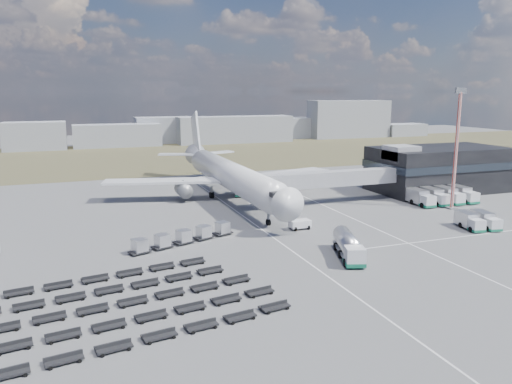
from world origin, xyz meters
name	(u,v)px	position (x,y,z in m)	size (l,w,h in m)	color
ground	(290,240)	(0.00, 0.00, 0.00)	(420.00, 420.00, 0.00)	#565659
grass_strip	(164,155)	(0.00, 110.00, 0.01)	(420.00, 90.00, 0.01)	brown
lane_markings	(336,229)	(9.77, 3.00, 0.01)	(47.12, 110.00, 0.01)	silver
terminal	(438,168)	(47.77, 23.96, 5.25)	(30.40, 16.40, 11.00)	black
jet_bridge	(321,180)	(15.90, 20.42, 5.05)	(30.30, 3.80, 7.05)	#939399
airliner	(228,174)	(0.00, 32.38, 5.29)	(51.59, 64.53, 17.62)	silver
skyline	(141,130)	(-2.48, 150.93, 6.06)	(301.70, 24.40, 18.17)	gray
fuel_tanker	(349,246)	(4.09, -10.56, 1.64)	(5.66, 10.45, 3.29)	silver
pushback_tug	(300,225)	(4.00, 4.92, 0.77)	(3.44, 1.94, 1.53)	silver
catering_truck	(241,189)	(3.58, 34.54, 1.37)	(4.19, 6.31, 2.68)	silver
service_trucks_near	(478,221)	(32.03, -4.97, 1.34)	(6.07, 6.90, 2.47)	silver
service_trucks_far	(442,196)	(39.53, 12.52, 1.56)	(13.15, 7.54, 2.87)	silver
uld_row	(184,237)	(-15.86, 3.46, 1.15)	(17.01, 7.75, 1.92)	black
baggage_dollies	(114,306)	(-27.62, -16.56, 0.38)	(34.77, 23.96, 0.75)	black
floodlight_mast	(456,149)	(38.19, 8.09, 11.61)	(2.21, 1.79, 23.17)	red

